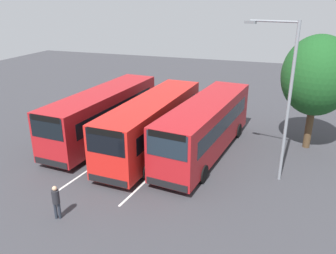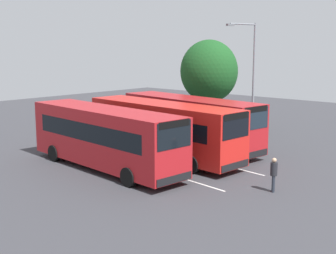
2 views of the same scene
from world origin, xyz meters
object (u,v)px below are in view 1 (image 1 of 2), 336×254
pedestrian (56,200)px  street_lamp (285,93)px  depot_tree (317,76)px  bus_center_right (206,126)px  bus_center_left (153,123)px  bus_far_left (104,113)px

pedestrian → street_lamp: street_lamp is taller
street_lamp → depot_tree: street_lamp is taller
pedestrian → depot_tree: depot_tree is taller
bus_center_right → pedestrian: 9.73m
bus_center_right → pedestrian: size_ratio=6.86×
bus_center_left → depot_tree: depot_tree is taller
bus_center_left → depot_tree: (-3.58, 9.16, 2.83)m
depot_tree → pedestrian: bearing=-42.1°
bus_far_left → bus_center_left: same height
bus_center_left → pedestrian: (8.02, -1.32, -0.87)m
bus_center_left → street_lamp: (1.28, 7.42, 2.84)m
pedestrian → depot_tree: 16.06m
bus_center_left → bus_far_left: bearing=-97.1°
bus_far_left → depot_tree: depot_tree is taller
bus_far_left → pedestrian: size_ratio=6.82×
bus_center_right → depot_tree: depot_tree is taller
street_lamp → bus_center_right: bearing=-10.9°
bus_far_left → bus_center_left: bearing=83.7°
bus_far_left → street_lamp: size_ratio=1.34×
bus_far_left → bus_center_right: same height
depot_tree → bus_center_left: bearing=-68.6°
bus_center_left → depot_tree: 10.23m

